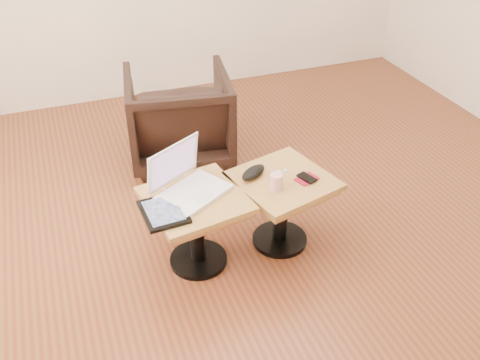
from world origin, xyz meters
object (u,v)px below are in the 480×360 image
object	(u,v)px
armchair	(179,117)
side_table_right	(282,195)
laptop	(187,183)
striped_cup	(276,182)
side_table_left	(196,214)

from	to	relation	value
armchair	side_table_right	bearing A→B (deg)	113.97
laptop	armchair	distance (m)	1.10
striped_cup	armchair	world-z (taller)	armchair
armchair	laptop	bearing A→B (deg)	87.13
laptop	armchair	bearing A→B (deg)	47.72
side_table_right	striped_cup	bearing A→B (deg)	-149.94
laptop	striped_cup	size ratio (longest dim) A/B	5.07
striped_cup	side_table_right	bearing A→B (deg)	44.54
side_table_right	laptop	xyz separation A→B (m)	(-0.52, 0.07, 0.16)
side_table_left	armchair	size ratio (longest dim) A/B	0.78
armchair	side_table_left	bearing A→B (deg)	88.86
side_table_left	striped_cup	xyz separation A→B (m)	(0.43, -0.07, 0.16)
striped_cup	armchair	xyz separation A→B (m)	(-0.22, 1.20, -0.16)
side_table_left	side_table_right	size ratio (longest dim) A/B	0.94
side_table_left	side_table_right	world-z (taller)	same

